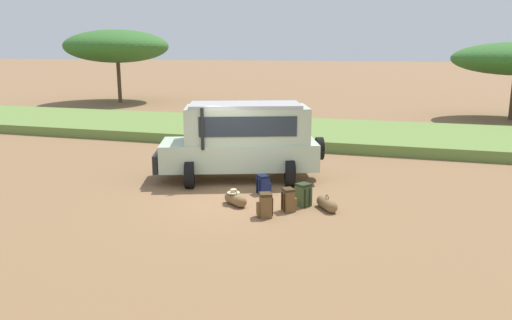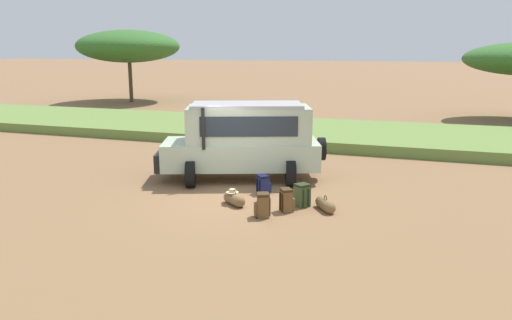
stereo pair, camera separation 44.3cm
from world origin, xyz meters
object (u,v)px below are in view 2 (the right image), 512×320
(backpack_cluster_center, at_px, (263,185))
(backpack_near_rear_wheel, at_px, (287,200))
(duffel_bag_soft_canvas, at_px, (325,205))
(acacia_tree_far_left, at_px, (129,46))
(backpack_beside_front_wheel, at_px, (262,205))
(duffel_bag_low_black_case, at_px, (234,199))
(backpack_outermost, at_px, (302,195))
(safari_vehicle, at_px, (244,139))

(backpack_cluster_center, bearing_deg, backpack_near_rear_wheel, -51.50)
(duffel_bag_soft_canvas, distance_m, acacia_tree_far_left, 29.80)
(backpack_beside_front_wheel, relative_size, acacia_tree_far_left, 0.08)
(backpack_cluster_center, bearing_deg, duffel_bag_low_black_case, -108.07)
(backpack_outermost, bearing_deg, acacia_tree_far_left, 131.36)
(backpack_beside_front_wheel, xyz_separation_m, duffel_bag_soft_canvas, (1.38, 1.04, -0.15))
(duffel_bag_low_black_case, bearing_deg, acacia_tree_far_left, 128.07)
(duffel_bag_low_black_case, relative_size, acacia_tree_far_left, 0.09)
(safari_vehicle, height_order, duffel_bag_soft_canvas, safari_vehicle)
(backpack_beside_front_wheel, distance_m, backpack_near_rear_wheel, 0.76)
(backpack_beside_front_wheel, distance_m, backpack_cluster_center, 2.05)
(backpack_beside_front_wheel, bearing_deg, safari_vehicle, 117.05)
(backpack_near_rear_wheel, distance_m, backpack_outermost, 0.61)
(safari_vehicle, height_order, backpack_outermost, safari_vehicle)
(safari_vehicle, relative_size, duffel_bag_soft_canvas, 6.85)
(safari_vehicle, distance_m, backpack_outermost, 3.46)
(duffel_bag_soft_canvas, bearing_deg, backpack_near_rear_wheel, -155.57)
(backpack_cluster_center, height_order, duffel_bag_soft_canvas, backpack_cluster_center)
(backpack_near_rear_wheel, distance_m, acacia_tree_far_left, 29.49)
(backpack_cluster_center, distance_m, duffel_bag_low_black_case, 1.33)
(backpack_near_rear_wheel, height_order, acacia_tree_far_left, acacia_tree_far_left)
(backpack_beside_front_wheel, xyz_separation_m, backpack_outermost, (0.72, 1.16, 0.00))
(backpack_outermost, bearing_deg, backpack_cluster_center, 149.23)
(backpack_cluster_center, relative_size, duffel_bag_soft_canvas, 0.70)
(backpack_cluster_center, height_order, duffel_bag_low_black_case, backpack_cluster_center)
(safari_vehicle, bearing_deg, acacia_tree_far_left, 130.55)
(safari_vehicle, xyz_separation_m, backpack_cluster_center, (1.12, -1.44, -1.03))
(safari_vehicle, bearing_deg, duffel_bag_low_black_case, -75.35)
(backpack_outermost, relative_size, acacia_tree_far_left, 0.08)
(acacia_tree_far_left, bearing_deg, backpack_near_rear_wheel, -49.74)
(safari_vehicle, relative_size, backpack_beside_front_wheel, 8.79)
(backpack_near_rear_wheel, bearing_deg, backpack_cluster_center, 128.50)
(safari_vehicle, height_order, duffel_bag_low_black_case, safari_vehicle)
(backpack_outermost, xyz_separation_m, duffel_bag_low_black_case, (-1.75, -0.46, -0.14))
(backpack_outermost, bearing_deg, duffel_bag_soft_canvas, -10.51)
(safari_vehicle, height_order, backpack_cluster_center, safari_vehicle)
(backpack_cluster_center, bearing_deg, acacia_tree_far_left, 130.37)
(backpack_near_rear_wheel, xyz_separation_m, duffel_bag_soft_canvas, (0.93, 0.42, -0.14))
(backpack_near_rear_wheel, xyz_separation_m, acacia_tree_far_left, (-18.88, 22.30, 3.99))
(duffel_bag_low_black_case, distance_m, acacia_tree_far_left, 28.52)
(backpack_cluster_center, xyz_separation_m, duffel_bag_low_black_case, (-0.41, -1.26, -0.10))
(backpack_outermost, distance_m, acacia_tree_far_left, 29.25)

